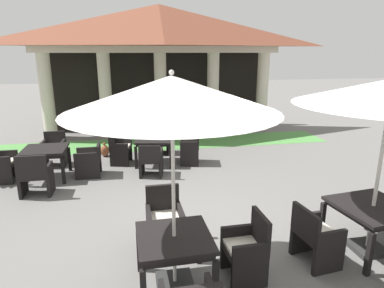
{
  "coord_description": "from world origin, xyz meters",
  "views": [
    {
      "loc": [
        -1.14,
        -4.69,
        2.96
      ],
      "look_at": [
        0.13,
        2.04,
        1.06
      ],
      "focal_mm": 31.21,
      "sensor_mm": 36.0,
      "label": 1
    }
  ],
  "objects_px": {
    "patio_chair_near_foreground_north": "(55,150)",
    "patio_chair_far_back_east": "(247,250)",
    "patio_chair_near_foreground_south": "(35,176)",
    "patio_table_near_foreground": "(45,152)",
    "patio_chair_mid_left_north": "(159,140)",
    "patio_table_mid_right": "(373,211)",
    "patio_table_far_back": "(174,243)",
    "terracotta_urn": "(105,151)",
    "patio_umbrella_far_back": "(172,96)",
    "patio_chair_mid_left_east": "(191,148)",
    "patio_chair_near_foreground_east": "(90,160)",
    "patio_chair_near_foreground_west": "(1,164)",
    "patio_chair_far_back_north": "(165,221)",
    "patio_table_mid_left": "(155,142)",
    "patio_chair_mid_left_west": "(120,149)",
    "patio_chair_mid_right_west": "(315,236)",
    "patio_chair_mid_left_south": "(151,160)"
  },
  "relations": [
    {
      "from": "patio_table_near_foreground",
      "to": "patio_umbrella_far_back",
      "type": "xyz_separation_m",
      "value": [
        2.51,
        -4.41,
        1.84
      ]
    },
    {
      "from": "patio_table_mid_left",
      "to": "patio_chair_far_back_north",
      "type": "distance_m",
      "value": 4.1
    },
    {
      "from": "patio_chair_near_foreground_north",
      "to": "patio_chair_mid_right_west",
      "type": "distance_m",
      "value": 6.96
    },
    {
      "from": "patio_chair_mid_left_west",
      "to": "patio_chair_mid_right_west",
      "type": "bearing_deg",
      "value": 39.75
    },
    {
      "from": "patio_chair_near_foreground_south",
      "to": "patio_chair_mid_left_west",
      "type": "bearing_deg",
      "value": 46.99
    },
    {
      "from": "patio_chair_near_foreground_west",
      "to": "patio_chair_mid_right_west",
      "type": "distance_m",
      "value": 7.0
    },
    {
      "from": "patio_chair_near_foreground_west",
      "to": "patio_table_near_foreground",
      "type": "bearing_deg",
      "value": 90.0
    },
    {
      "from": "patio_chair_near_foreground_east",
      "to": "patio_chair_near_foreground_west",
      "type": "height_order",
      "value": "patio_chair_near_foreground_west"
    },
    {
      "from": "patio_chair_mid_left_north",
      "to": "patio_chair_near_foreground_west",
      "type": "bearing_deg",
      "value": 33.38
    },
    {
      "from": "patio_table_far_back",
      "to": "terracotta_urn",
      "type": "xyz_separation_m",
      "value": [
        -1.25,
        5.96,
        -0.47
      ]
    },
    {
      "from": "patio_table_near_foreground",
      "to": "patio_chair_mid_left_north",
      "type": "distance_m",
      "value": 3.28
    },
    {
      "from": "patio_table_near_foreground",
      "to": "patio_chair_mid_left_south",
      "type": "relative_size",
      "value": 1.18
    },
    {
      "from": "patio_table_near_foreground",
      "to": "patio_umbrella_far_back",
      "type": "relative_size",
      "value": 0.35
    },
    {
      "from": "patio_chair_near_foreground_north",
      "to": "patio_umbrella_far_back",
      "type": "height_order",
      "value": "patio_umbrella_far_back"
    },
    {
      "from": "patio_chair_mid_left_north",
      "to": "patio_chair_mid_left_west",
      "type": "bearing_deg",
      "value": 45.23
    },
    {
      "from": "patio_chair_near_foreground_west",
      "to": "patio_table_mid_right",
      "type": "distance_m",
      "value": 7.75
    },
    {
      "from": "patio_table_mid_right",
      "to": "patio_chair_mid_left_east",
      "type": "bearing_deg",
      "value": 112.63
    },
    {
      "from": "patio_table_mid_left",
      "to": "patio_chair_mid_left_north",
      "type": "height_order",
      "value": "patio_chair_mid_left_north"
    },
    {
      "from": "patio_chair_far_back_east",
      "to": "terracotta_urn",
      "type": "xyz_separation_m",
      "value": [
        -2.23,
        5.94,
        -0.24
      ]
    },
    {
      "from": "patio_table_near_foreground",
      "to": "patio_table_mid_right",
      "type": "xyz_separation_m",
      "value": [
        5.54,
        -4.14,
        0.01
      ]
    },
    {
      "from": "patio_chair_near_foreground_south",
      "to": "patio_table_mid_right",
      "type": "height_order",
      "value": "patio_chair_near_foreground_south"
    },
    {
      "from": "patio_chair_near_foreground_south",
      "to": "patio_chair_mid_left_north",
      "type": "distance_m",
      "value": 3.87
    },
    {
      "from": "patio_chair_mid_left_west",
      "to": "patio_table_mid_right",
      "type": "height_order",
      "value": "patio_chair_mid_left_west"
    },
    {
      "from": "patio_chair_near_foreground_east",
      "to": "patio_chair_near_foreground_north",
      "type": "distance_m",
      "value": 1.42
    },
    {
      "from": "patio_chair_near_foreground_east",
      "to": "patio_chair_mid_left_north",
      "type": "relative_size",
      "value": 0.91
    },
    {
      "from": "patio_table_near_foreground",
      "to": "patio_chair_far_back_north",
      "type": "distance_m",
      "value": 4.25
    },
    {
      "from": "patio_table_mid_left",
      "to": "patio_chair_near_foreground_south",
      "type": "bearing_deg",
      "value": -148.0
    },
    {
      "from": "patio_chair_near_foreground_east",
      "to": "patio_chair_far_back_east",
      "type": "relative_size",
      "value": 0.87
    },
    {
      "from": "patio_chair_near_foreground_south",
      "to": "patio_chair_mid_left_west",
      "type": "distance_m",
      "value": 2.51
    },
    {
      "from": "patio_chair_mid_left_north",
      "to": "patio_umbrella_far_back",
      "type": "distance_m",
      "value": 6.39
    },
    {
      "from": "patio_chair_mid_left_east",
      "to": "patio_table_mid_right",
      "type": "height_order",
      "value": "patio_chair_mid_left_east"
    },
    {
      "from": "terracotta_urn",
      "to": "patio_chair_mid_left_east",
      "type": "bearing_deg",
      "value": -24.45
    },
    {
      "from": "patio_chair_mid_left_west",
      "to": "patio_table_near_foreground",
      "type": "bearing_deg",
      "value": -53.51
    },
    {
      "from": "patio_table_mid_left",
      "to": "patio_chair_mid_left_east",
      "type": "relative_size",
      "value": 1.31
    },
    {
      "from": "patio_chair_near_foreground_north",
      "to": "patio_table_mid_right",
      "type": "bearing_deg",
      "value": 136.99
    },
    {
      "from": "patio_chair_near_foreground_south",
      "to": "patio_chair_far_back_east",
      "type": "relative_size",
      "value": 1.03
    },
    {
      "from": "terracotta_urn",
      "to": "patio_table_near_foreground",
      "type": "bearing_deg",
      "value": -129.02
    },
    {
      "from": "patio_table_near_foreground",
      "to": "patio_chair_far_back_east",
      "type": "xyz_separation_m",
      "value": [
        3.48,
        -4.39,
        -0.24
      ]
    },
    {
      "from": "patio_chair_near_foreground_east",
      "to": "patio_chair_near_foreground_west",
      "type": "relative_size",
      "value": 0.94
    },
    {
      "from": "patio_chair_mid_left_east",
      "to": "patio_table_far_back",
      "type": "xyz_separation_m",
      "value": [
        -1.11,
        -4.89,
        0.21
      ]
    },
    {
      "from": "patio_chair_near_foreground_north",
      "to": "patio_chair_far_back_east",
      "type": "height_order",
      "value": "patio_chair_far_back_east"
    },
    {
      "from": "patio_chair_near_foreground_east",
      "to": "patio_umbrella_far_back",
      "type": "height_order",
      "value": "patio_umbrella_far_back"
    },
    {
      "from": "patio_chair_near_foreground_north",
      "to": "patio_chair_far_back_north",
      "type": "height_order",
      "value": "patio_chair_far_back_north"
    },
    {
      "from": "patio_table_near_foreground",
      "to": "patio_chair_far_back_north",
      "type": "relative_size",
      "value": 1.05
    },
    {
      "from": "patio_chair_far_back_east",
      "to": "patio_table_near_foreground",
      "type": "bearing_deg",
      "value": 37.14
    },
    {
      "from": "patio_table_near_foreground",
      "to": "patio_chair_mid_left_east",
      "type": "distance_m",
      "value": 3.66
    },
    {
      "from": "patio_chair_mid_left_west",
      "to": "patio_table_mid_right",
      "type": "relative_size",
      "value": 0.73
    },
    {
      "from": "patio_chair_near_foreground_west",
      "to": "terracotta_urn",
      "type": "relative_size",
      "value": 2.03
    },
    {
      "from": "patio_chair_near_foreground_east",
      "to": "patio_table_mid_right",
      "type": "xyz_separation_m",
      "value": [
        4.54,
        -4.14,
        0.27
      ]
    },
    {
      "from": "patio_table_mid_right",
      "to": "patio_chair_near_foreground_south",
      "type": "bearing_deg",
      "value": 150.51
    }
  ]
}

